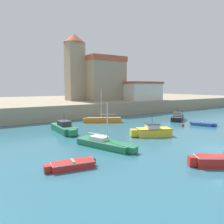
{
  "coord_description": "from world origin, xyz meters",
  "views": [
    {
      "loc": [
        -19.15,
        -11.12,
        5.84
      ],
      "look_at": [
        -0.91,
        16.88,
        2.0
      ],
      "focal_mm": 35.0,
      "sensor_mm": 36.0,
      "label": 1
    }
  ],
  "objects_px": {
    "motorboat_yellow_0": "(152,131)",
    "church": "(92,77)",
    "mooring_buoy": "(183,125)",
    "harbor_shed_near_wharf": "(143,91)",
    "dinghy_red_6": "(71,165)",
    "motorboat_green_1": "(64,128)",
    "sailboat_orange_2": "(103,120)",
    "sailboat_green_3": "(104,143)",
    "motorboat_black_5": "(178,117)",
    "dinghy_blue_7": "(203,124)"
  },
  "relations": [
    {
      "from": "sailboat_green_3",
      "to": "church",
      "type": "relative_size",
      "value": 0.4
    },
    {
      "from": "harbor_shed_near_wharf",
      "to": "motorboat_yellow_0",
      "type": "bearing_deg",
      "value": -128.81
    },
    {
      "from": "mooring_buoy",
      "to": "sailboat_green_3",
      "type": "bearing_deg",
      "value": -168.03
    },
    {
      "from": "sailboat_orange_2",
      "to": "harbor_shed_near_wharf",
      "type": "xyz_separation_m",
      "value": [
        16.87,
        9.42,
        4.47
      ]
    },
    {
      "from": "motorboat_yellow_0",
      "to": "motorboat_green_1",
      "type": "height_order",
      "value": "motorboat_green_1"
    },
    {
      "from": "sailboat_orange_2",
      "to": "motorboat_green_1",
      "type": "bearing_deg",
      "value": -153.98
    },
    {
      "from": "dinghy_blue_7",
      "to": "harbor_shed_near_wharf",
      "type": "bearing_deg",
      "value": 74.28
    },
    {
      "from": "dinghy_red_6",
      "to": "church",
      "type": "xyz_separation_m",
      "value": [
        20.49,
        35.57,
        7.97
      ]
    },
    {
      "from": "motorboat_green_1",
      "to": "mooring_buoy",
      "type": "height_order",
      "value": "motorboat_green_1"
    },
    {
      "from": "motorboat_black_5",
      "to": "dinghy_blue_7",
      "type": "xyz_separation_m",
      "value": [
        -1.13,
        -5.76,
        -0.26
      ]
    },
    {
      "from": "motorboat_green_1",
      "to": "dinghy_blue_7",
      "type": "bearing_deg",
      "value": -19.28
    },
    {
      "from": "sailboat_green_3",
      "to": "motorboat_black_5",
      "type": "xyz_separation_m",
      "value": [
        19.93,
        7.97,
        0.13
      ]
    },
    {
      "from": "motorboat_yellow_0",
      "to": "sailboat_green_3",
      "type": "relative_size",
      "value": 0.76
    },
    {
      "from": "motorboat_yellow_0",
      "to": "church",
      "type": "height_order",
      "value": "church"
    },
    {
      "from": "motorboat_green_1",
      "to": "sailboat_orange_2",
      "type": "height_order",
      "value": "sailboat_orange_2"
    },
    {
      "from": "motorboat_green_1",
      "to": "dinghy_blue_7",
      "type": "distance_m",
      "value": 20.62
    },
    {
      "from": "church",
      "to": "motorboat_yellow_0",
      "type": "bearing_deg",
      "value": -104.98
    },
    {
      "from": "sailboat_orange_2",
      "to": "church",
      "type": "height_order",
      "value": "church"
    },
    {
      "from": "mooring_buoy",
      "to": "dinghy_blue_7",
      "type": "bearing_deg",
      "value": -18.81
    },
    {
      "from": "sailboat_green_3",
      "to": "dinghy_blue_7",
      "type": "distance_m",
      "value": 18.92
    },
    {
      "from": "harbor_shed_near_wharf",
      "to": "dinghy_blue_7",
      "type": "bearing_deg",
      "value": -105.72
    },
    {
      "from": "dinghy_red_6",
      "to": "motorboat_black_5",
      "type": "bearing_deg",
      "value": 24.69
    },
    {
      "from": "sailboat_green_3",
      "to": "motorboat_black_5",
      "type": "relative_size",
      "value": 1.23
    },
    {
      "from": "motorboat_green_1",
      "to": "motorboat_yellow_0",
      "type": "bearing_deg",
      "value": -44.32
    },
    {
      "from": "motorboat_yellow_0",
      "to": "dinghy_red_6",
      "type": "height_order",
      "value": "motorboat_yellow_0"
    },
    {
      "from": "motorboat_yellow_0",
      "to": "harbor_shed_near_wharf",
      "type": "relative_size",
      "value": 0.53
    },
    {
      "from": "motorboat_green_1",
      "to": "dinghy_blue_7",
      "type": "xyz_separation_m",
      "value": [
        19.46,
        -6.81,
        -0.29
      ]
    },
    {
      "from": "sailboat_green_3",
      "to": "church",
      "type": "bearing_deg",
      "value": 64.05
    },
    {
      "from": "sailboat_orange_2",
      "to": "harbor_shed_near_wharf",
      "type": "bearing_deg",
      "value": 29.18
    },
    {
      "from": "dinghy_red_6",
      "to": "mooring_buoy",
      "type": "bearing_deg",
      "value": 18.22
    },
    {
      "from": "motorboat_green_1",
      "to": "dinghy_red_6",
      "type": "bearing_deg",
      "value": -108.54
    },
    {
      "from": "motorboat_yellow_0",
      "to": "harbor_shed_near_wharf",
      "type": "distance_m",
      "value": 27.69
    },
    {
      "from": "sailboat_orange_2",
      "to": "dinghy_red_6",
      "type": "distance_m",
      "value": 20.67
    },
    {
      "from": "motorboat_yellow_0",
      "to": "church",
      "type": "distance_m",
      "value": 32.96
    },
    {
      "from": "dinghy_blue_7",
      "to": "dinghy_red_6",
      "type": "bearing_deg",
      "value": -166.6
    },
    {
      "from": "sailboat_green_3",
      "to": "harbor_shed_near_wharf",
      "type": "bearing_deg",
      "value": 42.55
    },
    {
      "from": "dinghy_blue_7",
      "to": "mooring_buoy",
      "type": "distance_m",
      "value": 3.39
    },
    {
      "from": "motorboat_black_5",
      "to": "church",
      "type": "height_order",
      "value": "church"
    },
    {
      "from": "motorboat_yellow_0",
      "to": "sailboat_green_3",
      "type": "xyz_separation_m",
      "value": [
        -7.36,
        -1.18,
        -0.18
      ]
    },
    {
      "from": "sailboat_orange_2",
      "to": "motorboat_black_5",
      "type": "distance_m",
      "value": 13.31
    },
    {
      "from": "motorboat_yellow_0",
      "to": "harbor_shed_near_wharf",
      "type": "bearing_deg",
      "value": 51.19
    },
    {
      "from": "sailboat_green_3",
      "to": "dinghy_red_6",
      "type": "height_order",
      "value": "sailboat_green_3"
    },
    {
      "from": "mooring_buoy",
      "to": "motorboat_black_5",
      "type": "bearing_deg",
      "value": 47.07
    },
    {
      "from": "motorboat_yellow_0",
      "to": "sailboat_orange_2",
      "type": "xyz_separation_m",
      "value": [
        0.27,
        11.89,
        -0.13
      ]
    },
    {
      "from": "church",
      "to": "sailboat_orange_2",
      "type": "bearing_deg",
      "value": -112.8
    },
    {
      "from": "sailboat_green_3",
      "to": "dinghy_blue_7",
      "type": "height_order",
      "value": "sailboat_green_3"
    },
    {
      "from": "motorboat_black_5",
      "to": "sailboat_orange_2",
      "type": "bearing_deg",
      "value": 157.47
    },
    {
      "from": "mooring_buoy",
      "to": "church",
      "type": "bearing_deg",
      "value": 89.88
    },
    {
      "from": "church",
      "to": "motorboat_black_5",
      "type": "bearing_deg",
      "value": -79.97
    },
    {
      "from": "motorboat_yellow_0",
      "to": "mooring_buoy",
      "type": "bearing_deg",
      "value": 14.47
    }
  ]
}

